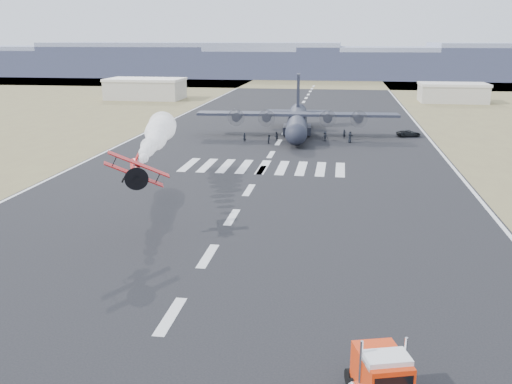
% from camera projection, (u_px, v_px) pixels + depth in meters
% --- Properties ---
extents(ground, '(500.00, 500.00, 0.00)m').
position_uv_depth(ground, '(171.00, 316.00, 41.77)').
color(ground, black).
rests_on(ground, ground).
extents(scrub_far, '(500.00, 80.00, 0.00)m').
position_uv_depth(scrub_far, '(316.00, 81.00, 261.22)').
color(scrub_far, olive).
rests_on(scrub_far, ground).
extents(runway_markings, '(60.00, 260.00, 0.01)m').
position_uv_depth(runway_markings, '(271.00, 155.00, 99.02)').
color(runway_markings, silver).
rests_on(runway_markings, ground).
extents(ridge_seg_b, '(150.00, 50.00, 15.00)m').
position_uv_depth(ridge_seg_b, '(77.00, 60.00, 306.42)').
color(ridge_seg_b, gray).
rests_on(ridge_seg_b, ground).
extents(ridge_seg_c, '(150.00, 50.00, 17.00)m').
position_uv_depth(ridge_seg_c, '(194.00, 59.00, 296.88)').
color(ridge_seg_c, gray).
rests_on(ridge_seg_c, ground).
extents(ridge_seg_d, '(150.00, 50.00, 13.00)m').
position_uv_depth(ridge_seg_d, '(320.00, 64.00, 288.13)').
color(ridge_seg_d, gray).
rests_on(ridge_seg_d, ground).
extents(ridge_seg_e, '(150.00, 50.00, 15.00)m').
position_uv_depth(ridge_seg_e, '(453.00, 63.00, 278.59)').
color(ridge_seg_e, gray).
rests_on(ridge_seg_e, ground).
extents(hangar_left, '(24.50, 14.50, 6.70)m').
position_uv_depth(hangar_left, '(146.00, 89.00, 186.64)').
color(hangar_left, '#A5A193').
rests_on(hangar_left, ground).
extents(hangar_right, '(20.50, 12.50, 5.90)m').
position_uv_depth(hangar_right, '(453.00, 93.00, 177.53)').
color(hangar_right, '#A5A193').
rests_on(hangar_right, ground).
extents(semi_truck, '(4.31, 7.85, 3.46)m').
position_uv_depth(semi_truck, '(385.00, 384.00, 30.75)').
color(semi_truck, black).
rests_on(semi_truck, ground).
extents(aerobatic_biplane, '(5.90, 5.94, 4.12)m').
position_uv_depth(aerobatic_biplane, '(135.00, 170.00, 56.55)').
color(aerobatic_biplane, red).
extents(smoke_trail, '(7.38, 26.75, 4.04)m').
position_uv_depth(smoke_trail, '(160.00, 132.00, 78.34)').
color(smoke_trail, white).
extents(transport_aircraft, '(40.97, 33.71, 11.82)m').
position_uv_depth(transport_aircraft, '(297.00, 120.00, 118.18)').
color(transport_aircraft, '#1F232E').
rests_on(transport_aircraft, ground).
extents(support_vehicle, '(5.29, 3.66, 1.34)m').
position_uv_depth(support_vehicle, '(409.00, 133.00, 116.83)').
color(support_vehicle, black).
rests_on(support_vehicle, ground).
extents(crew_a, '(0.84, 0.88, 1.87)m').
position_uv_depth(crew_a, '(244.00, 137.00, 110.56)').
color(crew_a, black).
rests_on(crew_a, ground).
extents(crew_b, '(1.02, 1.04, 1.86)m').
position_uv_depth(crew_b, '(276.00, 137.00, 111.45)').
color(crew_b, black).
rests_on(crew_b, ground).
extents(crew_c, '(1.27, 1.15, 1.83)m').
position_uv_depth(crew_c, '(325.00, 136.00, 111.86)').
color(crew_c, black).
rests_on(crew_c, ground).
extents(crew_d, '(0.84, 1.17, 1.79)m').
position_uv_depth(crew_d, '(290.00, 137.00, 111.21)').
color(crew_d, black).
rests_on(crew_d, ground).
extents(crew_e, '(0.85, 1.06, 1.88)m').
position_uv_depth(crew_e, '(350.00, 138.00, 109.80)').
color(crew_e, black).
rests_on(crew_e, ground).
extents(crew_f, '(1.30, 1.55, 1.67)m').
position_uv_depth(crew_f, '(350.00, 136.00, 112.99)').
color(crew_f, black).
rests_on(crew_f, ground).
extents(crew_g, '(0.87, 0.84, 1.84)m').
position_uv_depth(crew_g, '(344.00, 134.00, 114.48)').
color(crew_g, black).
rests_on(crew_g, ground).
extents(crew_h, '(0.59, 0.87, 1.69)m').
position_uv_depth(crew_h, '(269.00, 139.00, 109.12)').
color(crew_h, black).
rests_on(crew_h, ground).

